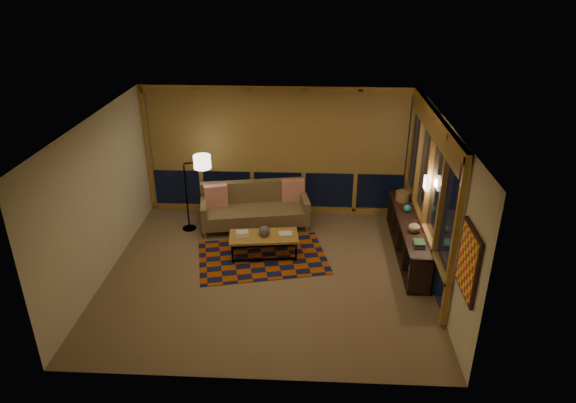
{
  "coord_description": "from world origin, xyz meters",
  "views": [
    {
      "loc": [
        0.73,
        -7.48,
        4.89
      ],
      "look_at": [
        0.31,
        0.52,
        1.12
      ],
      "focal_mm": 32.0,
      "sensor_mm": 36.0,
      "label": 1
    }
  ],
  "objects_px": {
    "sofa": "(255,208)",
    "floor_lamp": "(186,194)",
    "coffee_table": "(264,245)",
    "bookshelf": "(408,237)"
  },
  "relations": [
    {
      "from": "floor_lamp",
      "to": "bookshelf",
      "type": "xyz_separation_m",
      "value": [
        4.22,
        -0.73,
        -0.43
      ]
    },
    {
      "from": "coffee_table",
      "to": "floor_lamp",
      "type": "distance_m",
      "value": 1.95
    },
    {
      "from": "floor_lamp",
      "to": "bookshelf",
      "type": "bearing_deg",
      "value": -29.77
    },
    {
      "from": "sofa",
      "to": "coffee_table",
      "type": "xyz_separation_m",
      "value": [
        0.28,
        -1.1,
        -0.22
      ]
    },
    {
      "from": "sofa",
      "to": "floor_lamp",
      "type": "height_order",
      "value": "floor_lamp"
    },
    {
      "from": "coffee_table",
      "to": "bookshelf",
      "type": "relative_size",
      "value": 0.46
    },
    {
      "from": "coffee_table",
      "to": "floor_lamp",
      "type": "xyz_separation_m",
      "value": [
        -1.6,
        0.95,
        0.56
      ]
    },
    {
      "from": "floor_lamp",
      "to": "bookshelf",
      "type": "relative_size",
      "value": 0.57
    },
    {
      "from": "coffee_table",
      "to": "bookshelf",
      "type": "bearing_deg",
      "value": -2.13
    },
    {
      "from": "floor_lamp",
      "to": "coffee_table",
      "type": "bearing_deg",
      "value": -50.63
    }
  ]
}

